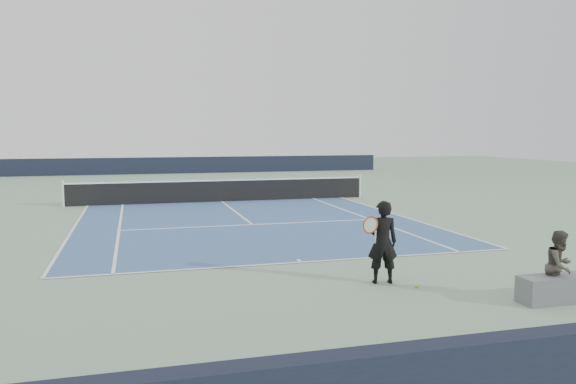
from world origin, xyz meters
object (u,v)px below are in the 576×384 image
object	(u,v)px
tennis_player	(382,242)
spectator_bench	(559,277)
tennis_net	(222,190)
tennis_ball	(416,286)

from	to	relation	value
tennis_player	spectator_bench	world-z (taller)	tennis_player
tennis_net	tennis_player	distance (m)	13.99
tennis_player	tennis_ball	distance (m)	1.06
tennis_player	spectator_bench	bearing A→B (deg)	-38.73
tennis_ball	spectator_bench	distance (m)	2.49
tennis_net	spectator_bench	world-z (taller)	spectator_bench
tennis_net	tennis_ball	xyz separation A→B (m)	(1.53, -14.46, -0.47)
tennis_ball	tennis_net	bearing A→B (deg)	96.02
tennis_player	spectator_bench	size ratio (longest dim) A/B	1.07
tennis_player	tennis_ball	world-z (taller)	tennis_player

